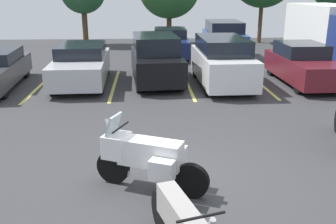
# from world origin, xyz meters

# --- Properties ---
(ground) EXTENTS (44.00, 44.00, 0.10)m
(ground) POSITION_xyz_m (0.00, 0.00, -0.05)
(ground) COLOR #38383A
(motorcycle_touring) EXTENTS (2.12, 1.25, 1.43)m
(motorcycle_touring) POSITION_xyz_m (-0.77, -0.39, 0.67)
(motorcycle_touring) COLOR black
(motorcycle_touring) RESTS_ON ground
(parking_stripes) EXTENTS (17.51, 5.11, 0.01)m
(parking_stripes) POSITION_xyz_m (-1.99, 7.90, 0.00)
(parking_stripes) COLOR #EAE066
(parking_stripes) RESTS_ON ground
(car_silver) EXTENTS (2.08, 4.95, 1.52)m
(car_silver) POSITION_xyz_m (-3.29, 8.29, 0.76)
(car_silver) COLOR #B7B7BC
(car_silver) RESTS_ON ground
(car_black) EXTENTS (2.11, 4.40, 1.86)m
(car_black) POSITION_xyz_m (-0.34, 8.30, 0.93)
(car_black) COLOR black
(car_black) RESTS_ON ground
(car_white) EXTENTS (1.90, 4.60, 1.85)m
(car_white) POSITION_xyz_m (2.22, 7.67, 0.93)
(car_white) COLOR white
(car_white) RESTS_ON ground
(car_maroon) EXTENTS (1.83, 4.52, 1.55)m
(car_maroon) POSITION_xyz_m (5.49, 7.81, 0.74)
(car_maroon) COLOR maroon
(car_maroon) RESTS_ON ground
(car_far_navy) EXTENTS (2.00, 4.42, 1.51)m
(car_far_navy) POSITION_xyz_m (0.62, 14.25, 0.73)
(car_far_navy) COLOR navy
(car_far_navy) RESTS_ON ground
(car_far_blue) EXTENTS (1.95, 4.26, 1.93)m
(car_far_blue) POSITION_xyz_m (3.52, 13.92, 0.96)
(car_far_blue) COLOR #2D519E
(car_far_blue) RESTS_ON ground
(box_truck) EXTENTS (2.92, 6.79, 2.79)m
(box_truck) POSITION_xyz_m (8.99, 12.76, 1.50)
(box_truck) COLOR navy
(box_truck) RESTS_ON ground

